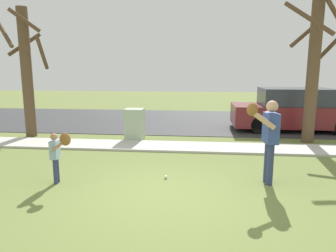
% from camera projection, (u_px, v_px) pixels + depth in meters
% --- Properties ---
extents(ground_plane, '(48.00, 48.00, 0.00)m').
position_uv_depth(ground_plane, '(179.00, 148.00, 9.31)').
color(ground_plane, olive).
extents(sidewalk_strip, '(36.00, 1.20, 0.06)m').
position_uv_depth(sidewalk_strip, '(179.00, 147.00, 9.40)').
color(sidewalk_strip, beige).
rests_on(sidewalk_strip, ground).
extents(road_surface, '(36.00, 6.80, 0.02)m').
position_uv_depth(road_surface, '(186.00, 121.00, 14.30)').
color(road_surface, '#38383A').
rests_on(road_surface, ground).
extents(person_adult, '(0.69, 0.69, 1.74)m').
position_uv_depth(person_adult, '(269.00, 134.00, 6.26)').
color(person_adult, navy).
rests_on(person_adult, ground).
extents(person_child, '(0.50, 0.40, 1.11)m').
position_uv_depth(person_child, '(58.00, 151.00, 6.32)').
color(person_child, navy).
rests_on(person_child, ground).
extents(baseball, '(0.07, 0.07, 0.07)m').
position_uv_depth(baseball, '(166.00, 177.00, 6.73)').
color(baseball, white).
rests_on(baseball, ground).
extents(utility_cabinet, '(0.60, 0.56, 1.06)m').
position_uv_depth(utility_cabinet, '(135.00, 125.00, 10.31)').
color(utility_cabinet, '#9EB293').
rests_on(utility_cabinet, ground).
extents(street_tree_near, '(1.84, 1.88, 4.74)m').
position_uv_depth(street_tree_near, '(314.00, 64.00, 9.66)').
color(street_tree_near, brown).
rests_on(street_tree_near, ground).
extents(street_tree_far, '(1.84, 1.88, 4.41)m').
position_uv_depth(street_tree_far, '(26.00, 69.00, 10.56)').
color(street_tree_far, brown).
rests_on(street_tree_far, ground).
extents(parked_suv_maroon, '(4.70, 1.90, 1.63)m').
position_uv_depth(parked_suv_maroon, '(294.00, 110.00, 11.90)').
color(parked_suv_maroon, maroon).
rests_on(parked_suv_maroon, road_surface).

